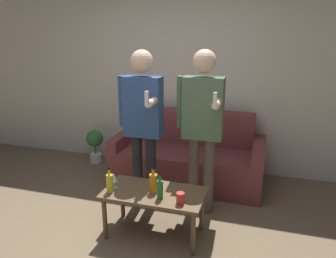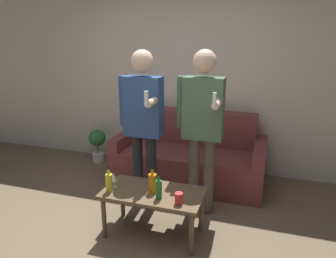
{
  "view_description": "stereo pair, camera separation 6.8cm",
  "coord_description": "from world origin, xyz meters",
  "px_view_note": "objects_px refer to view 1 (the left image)",
  "views": [
    {
      "loc": [
        1.15,
        -2.22,
        1.9
      ],
      "look_at": [
        0.25,
        0.79,
        0.95
      ],
      "focal_mm": 35.0,
      "sensor_mm": 36.0,
      "label": 1
    },
    {
      "loc": [
        1.21,
        -2.2,
        1.9
      ],
      "look_at": [
        0.25,
        0.79,
        0.95
      ],
      "focal_mm": 35.0,
      "sensor_mm": 36.0,
      "label": 2
    }
  ],
  "objects_px": {
    "couch": "(189,157)",
    "person_standing_right": "(202,120)",
    "coffee_table": "(154,197)",
    "person_standing_left": "(143,117)",
    "bottle_orange": "(153,183)"
  },
  "relations": [
    {
      "from": "person_standing_right",
      "to": "couch",
      "type": "bearing_deg",
      "value": 112.31
    },
    {
      "from": "couch",
      "to": "person_standing_right",
      "type": "distance_m",
      "value": 1.07
    },
    {
      "from": "coffee_table",
      "to": "bottle_orange",
      "type": "relative_size",
      "value": 3.84
    },
    {
      "from": "person_standing_right",
      "to": "coffee_table",
      "type": "bearing_deg",
      "value": -121.05
    },
    {
      "from": "couch",
      "to": "person_standing_right",
      "type": "bearing_deg",
      "value": -67.69
    },
    {
      "from": "bottle_orange",
      "to": "couch",
      "type": "bearing_deg",
      "value": 88.49
    },
    {
      "from": "bottle_orange",
      "to": "person_standing_right",
      "type": "xyz_separation_m",
      "value": [
        0.33,
        0.56,
        0.48
      ]
    },
    {
      "from": "bottle_orange",
      "to": "person_standing_left",
      "type": "height_order",
      "value": "person_standing_left"
    },
    {
      "from": "couch",
      "to": "bottle_orange",
      "type": "xyz_separation_m",
      "value": [
        -0.03,
        -1.29,
        0.24
      ]
    },
    {
      "from": "couch",
      "to": "person_standing_right",
      "type": "xyz_separation_m",
      "value": [
        0.3,
        -0.73,
        0.72
      ]
    },
    {
      "from": "coffee_table",
      "to": "person_standing_left",
      "type": "xyz_separation_m",
      "value": [
        -0.28,
        0.47,
        0.64
      ]
    },
    {
      "from": "couch",
      "to": "bottle_orange",
      "type": "height_order",
      "value": "couch"
    },
    {
      "from": "coffee_table",
      "to": "person_standing_left",
      "type": "distance_m",
      "value": 0.84
    },
    {
      "from": "person_standing_left",
      "to": "bottle_orange",
      "type": "bearing_deg",
      "value": -59.72
    },
    {
      "from": "person_standing_left",
      "to": "coffee_table",
      "type": "bearing_deg",
      "value": -59.1
    }
  ]
}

